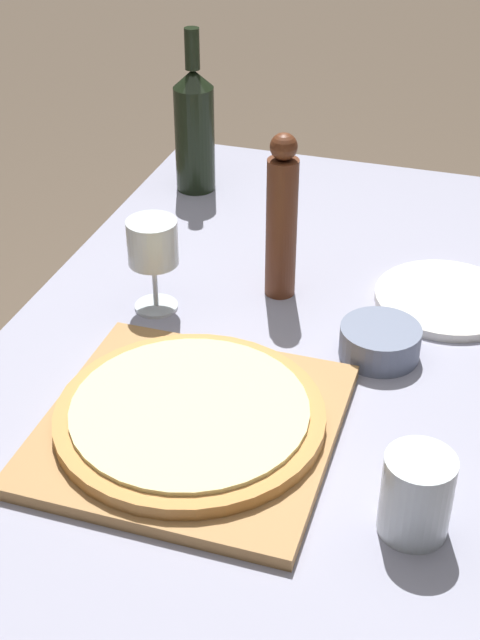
{
  "coord_description": "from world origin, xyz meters",
  "views": [
    {
      "loc": [
        0.28,
        -0.98,
        1.51
      ],
      "look_at": [
        -0.03,
        0.03,
        0.82
      ],
      "focal_mm": 50.0,
      "sensor_mm": 36.0,
      "label": 1
    }
  ],
  "objects_px": {
    "pizza": "(190,415)",
    "small_bowl": "(380,342)",
    "pepper_mill": "(282,220)",
    "wine_glass": "(153,246)",
    "wine_bottle": "(194,128)"
  },
  "relations": [
    {
      "from": "pepper_mill",
      "to": "small_bowl",
      "type": "relative_size",
      "value": 2.32
    },
    {
      "from": "wine_bottle",
      "to": "wine_glass",
      "type": "distance_m",
      "value": 0.44
    },
    {
      "from": "pizza",
      "to": "pepper_mill",
      "type": "distance_m",
      "value": 0.38
    },
    {
      "from": "pizza",
      "to": "wine_glass",
      "type": "bearing_deg",
      "value": 120.3
    },
    {
      "from": "wine_bottle",
      "to": "wine_glass",
      "type": "height_order",
      "value": "wine_bottle"
    },
    {
      "from": "wine_bottle",
      "to": "small_bowl",
      "type": "xyz_separation_m",
      "value": [
        0.45,
        -0.46,
        -0.1
      ]
    },
    {
      "from": "wine_bottle",
      "to": "small_bowl",
      "type": "distance_m",
      "value": 0.65
    },
    {
      "from": "pizza",
      "to": "wine_glass",
      "type": "height_order",
      "value": "wine_glass"
    },
    {
      "from": "pepper_mill",
      "to": "small_bowl",
      "type": "height_order",
      "value": "pepper_mill"
    },
    {
      "from": "pizza",
      "to": "wine_bottle",
      "type": "xyz_separation_m",
      "value": [
        -0.25,
        0.7,
        0.1
      ]
    },
    {
      "from": "wine_glass",
      "to": "wine_bottle",
      "type": "bearing_deg",
      "value": 101.84
    },
    {
      "from": "small_bowl",
      "to": "wine_glass",
      "type": "bearing_deg",
      "value": 176.48
    },
    {
      "from": "pizza",
      "to": "small_bowl",
      "type": "bearing_deg",
      "value": 50.41
    },
    {
      "from": "wine_bottle",
      "to": "pepper_mill",
      "type": "height_order",
      "value": "wine_bottle"
    },
    {
      "from": "pizza",
      "to": "pepper_mill",
      "type": "height_order",
      "value": "pepper_mill"
    }
  ]
}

